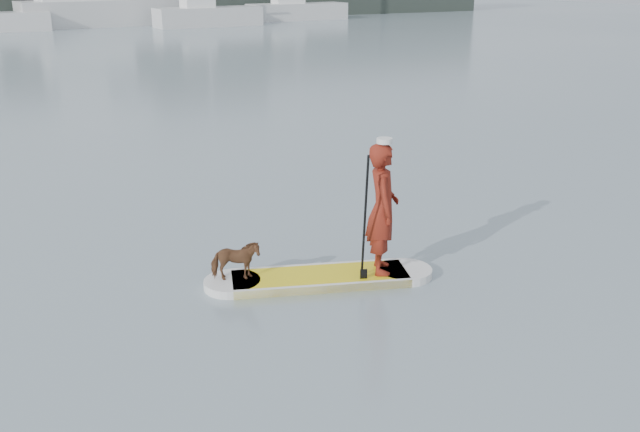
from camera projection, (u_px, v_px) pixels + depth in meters
name	position (u px, v px, depth m)	size (l,w,h in m)	color
ground	(210.00, 261.00, 10.92)	(140.00, 140.00, 0.00)	gray
paddleboard	(320.00, 278.00, 10.19)	(3.18, 1.57, 0.12)	yellow
paddler	(382.00, 209.00, 9.99)	(0.69, 0.45, 1.88)	maroon
white_cap	(385.00, 141.00, 9.67)	(0.22, 0.22, 0.07)	silver
dog	(235.00, 261.00, 9.89)	(0.31, 0.68, 0.58)	#522E1C
paddle	(365.00, 233.00, 9.80)	(0.12, 0.29, 2.00)	black
sailboat_e	(207.00, 15.00, 53.29)	(7.94, 2.78, 11.41)	silver
sailboat_f	(296.00, 9.00, 59.67)	(8.47, 2.65, 12.62)	silver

